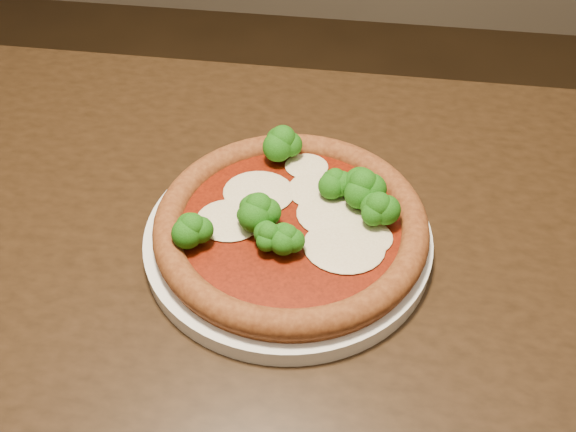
# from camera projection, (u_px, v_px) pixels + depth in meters

# --- Properties ---
(dining_table) EXTENTS (1.17, 0.72, 0.75)m
(dining_table) POSITION_uv_depth(u_px,v_px,m) (233.00, 327.00, 0.70)
(dining_table) COLOR black
(dining_table) RESTS_ON floor
(plate) EXTENTS (0.28, 0.28, 0.02)m
(plate) POSITION_uv_depth(u_px,v_px,m) (288.00, 238.00, 0.64)
(plate) COLOR white
(plate) RESTS_ON dining_table
(pizza) EXTENTS (0.27, 0.27, 0.06)m
(pizza) POSITION_uv_depth(u_px,v_px,m) (293.00, 220.00, 0.62)
(pizza) COLOR brown
(pizza) RESTS_ON plate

